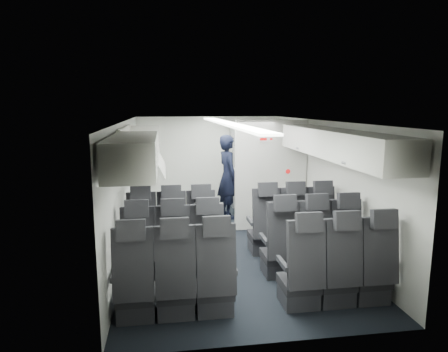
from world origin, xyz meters
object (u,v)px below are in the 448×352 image
object	(u,v)px
seat_row_rear	(259,278)
galley_unit	(249,167)
seat_row_front	(233,231)
seat_row_mid	(244,251)
carry_on_bag	(141,144)
flight_attendant	(228,176)
boarding_door	(136,178)

from	to	relation	value
seat_row_rear	galley_unit	xyz separation A→B (m)	(0.95, 5.05, 0.55)
seat_row_rear	seat_row_front	bearing A→B (deg)	90.00
seat_row_mid	seat_row_rear	size ratio (longest dim) A/B	1.00
seat_row_rear	galley_unit	distance (m)	5.17
galley_unit	carry_on_bag	world-z (taller)	carry_on_bag
seat_row_mid	carry_on_bag	world-z (taller)	carry_on_bag
carry_on_bag	seat_row_front	bearing A→B (deg)	-18.53
seat_row_front	flight_attendant	distance (m)	2.35
seat_row_mid	seat_row_rear	xyz separation A→B (m)	(0.00, -0.90, 0.00)
seat_row_front	seat_row_rear	world-z (taller)	same
galley_unit	boarding_door	distance (m)	2.84
seat_row_mid	galley_unit	xyz separation A→B (m)	(0.95, 4.15, 0.55)
boarding_door	flight_attendant	bearing A→B (deg)	5.64
seat_row_rear	carry_on_bag	distance (m)	2.75
seat_row_mid	seat_row_rear	bearing A→B (deg)	-90.00
seat_row_front	carry_on_bag	xyz separation A→B (m)	(-1.40, 0.09, 1.42)
seat_row_mid	seat_row_rear	world-z (taller)	same
flight_attendant	carry_on_bag	bearing A→B (deg)	130.81
galley_unit	flight_attendant	distance (m)	1.18
seat_row_front	carry_on_bag	distance (m)	2.00
flight_attendant	carry_on_bag	xyz separation A→B (m)	(-1.69, -2.19, 0.92)
boarding_door	carry_on_bag	bearing A→B (deg)	-83.20
seat_row_front	galley_unit	distance (m)	3.43
galley_unit	carry_on_bag	bearing A→B (deg)	-126.61
seat_row_mid	boarding_door	distance (m)	3.45
seat_row_rear	flight_attendant	size ratio (longest dim) A/B	1.85
galley_unit	flight_attendant	world-z (taller)	galley_unit
seat_row_rear	carry_on_bag	world-z (taller)	carry_on_bag
seat_row_rear	seat_row_mid	bearing A→B (deg)	90.00
carry_on_bag	galley_unit	bearing A→B (deg)	38.50
flight_attendant	carry_on_bag	distance (m)	2.91
galley_unit	seat_row_front	bearing A→B (deg)	-106.28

